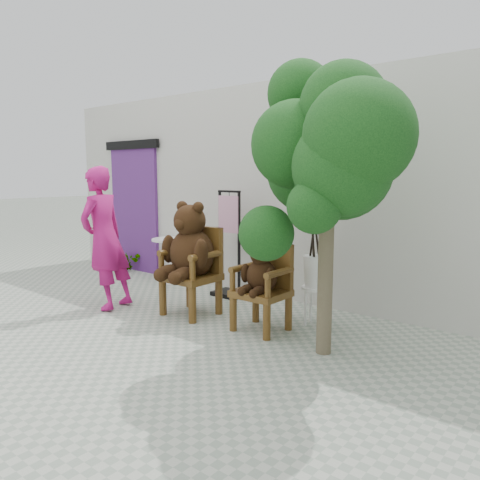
{
  "coord_description": "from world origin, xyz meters",
  "views": [
    {
      "loc": [
        3.78,
        -2.74,
        1.74
      ],
      "look_at": [
        0.24,
        1.6,
        0.95
      ],
      "focal_mm": 35.0,
      "sensor_mm": 36.0,
      "label": 1
    }
  ],
  "objects_px": {
    "person": "(105,238)",
    "stool_bucket": "(316,271)",
    "display_stand": "(229,256)",
    "cafe_table": "(171,255)",
    "chair_small": "(263,278)",
    "tree": "(327,154)",
    "chair_big": "(191,252)"
  },
  "relations": [
    {
      "from": "cafe_table",
      "to": "tree",
      "type": "xyz_separation_m",
      "value": [
        3.47,
        -1.21,
        1.49
      ]
    },
    {
      "from": "chair_small",
      "to": "chair_big",
      "type": "bearing_deg",
      "value": -175.13
    },
    {
      "from": "person",
      "to": "display_stand",
      "type": "height_order",
      "value": "person"
    },
    {
      "from": "chair_small",
      "to": "cafe_table",
      "type": "distance_m",
      "value": 2.78
    },
    {
      "from": "cafe_table",
      "to": "display_stand",
      "type": "height_order",
      "value": "display_stand"
    },
    {
      "from": "chair_small",
      "to": "person",
      "type": "relative_size",
      "value": 0.55
    },
    {
      "from": "tree",
      "to": "person",
      "type": "bearing_deg",
      "value": -173.61
    },
    {
      "from": "cafe_table",
      "to": "tree",
      "type": "relative_size",
      "value": 0.25
    },
    {
      "from": "display_stand",
      "to": "stool_bucket",
      "type": "bearing_deg",
      "value": -12.19
    },
    {
      "from": "person",
      "to": "chair_small",
      "type": "bearing_deg",
      "value": 91.79
    },
    {
      "from": "chair_big",
      "to": "chair_small",
      "type": "xyz_separation_m",
      "value": [
        1.04,
        0.09,
        -0.19
      ]
    },
    {
      "from": "chair_big",
      "to": "tree",
      "type": "height_order",
      "value": "tree"
    },
    {
      "from": "chair_big",
      "to": "cafe_table",
      "type": "height_order",
      "value": "chair_big"
    },
    {
      "from": "cafe_table",
      "to": "stool_bucket",
      "type": "xyz_separation_m",
      "value": [
        2.96,
        -0.47,
        0.2
      ]
    },
    {
      "from": "person",
      "to": "tree",
      "type": "relative_size",
      "value": 0.64
    },
    {
      "from": "chair_small",
      "to": "display_stand",
      "type": "xyz_separation_m",
      "value": [
        -1.25,
        0.89,
        -0.02
      ]
    },
    {
      "from": "chair_small",
      "to": "person",
      "type": "height_order",
      "value": "person"
    },
    {
      "from": "person",
      "to": "tree",
      "type": "height_order",
      "value": "tree"
    },
    {
      "from": "person",
      "to": "stool_bucket",
      "type": "height_order",
      "value": "person"
    },
    {
      "from": "chair_big",
      "to": "chair_small",
      "type": "height_order",
      "value": "chair_big"
    },
    {
      "from": "person",
      "to": "cafe_table",
      "type": "distance_m",
      "value": 1.68
    },
    {
      "from": "person",
      "to": "stool_bucket",
      "type": "bearing_deg",
      "value": 100.39
    },
    {
      "from": "chair_big",
      "to": "tree",
      "type": "xyz_separation_m",
      "value": [
        1.92,
        -0.13,
        1.14
      ]
    },
    {
      "from": "cafe_table",
      "to": "stool_bucket",
      "type": "bearing_deg",
      "value": -9.01
    },
    {
      "from": "person",
      "to": "cafe_table",
      "type": "bearing_deg",
      "value": -176.4
    },
    {
      "from": "chair_small",
      "to": "person",
      "type": "xyz_separation_m",
      "value": [
        -2.13,
        -0.56,
        0.32
      ]
    },
    {
      "from": "chair_big",
      "to": "stool_bucket",
      "type": "height_order",
      "value": "stool_bucket"
    },
    {
      "from": "chair_small",
      "to": "tree",
      "type": "xyz_separation_m",
      "value": [
        0.88,
        -0.22,
        1.33
      ]
    },
    {
      "from": "chair_big",
      "to": "stool_bucket",
      "type": "relative_size",
      "value": 0.97
    },
    {
      "from": "cafe_table",
      "to": "person",
      "type": "bearing_deg",
      "value": -73.45
    },
    {
      "from": "chair_big",
      "to": "chair_small",
      "type": "distance_m",
      "value": 1.06
    },
    {
      "from": "person",
      "to": "display_stand",
      "type": "xyz_separation_m",
      "value": [
        0.88,
        1.45,
        -0.33
      ]
    }
  ]
}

